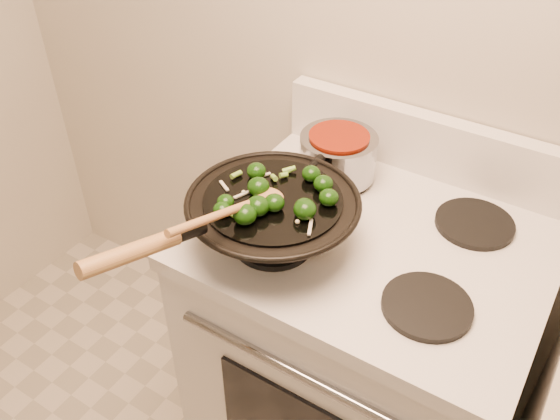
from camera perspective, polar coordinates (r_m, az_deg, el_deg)
The scene contains 5 objects.
stove at distance 1.69m, azimuth 7.66°, elevation -13.86°, with size 0.78×0.67×1.08m.
wok at distance 1.27m, azimuth -0.83°, elevation -0.79°, with size 0.38×0.61×0.21m.
stirfry at distance 1.22m, azimuth -0.25°, elevation 1.26°, with size 0.26×0.24×0.04m.
wooden_spoon at distance 1.17m, azimuth -3.53°, elevation 0.42°, with size 0.08×0.30×0.09m.
saucepan at distance 1.49m, azimuth 5.57°, elevation 5.27°, with size 0.19×0.31×0.11m.
Camera 1 is at (0.10, 0.19, 1.80)m, focal length 38.00 mm.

